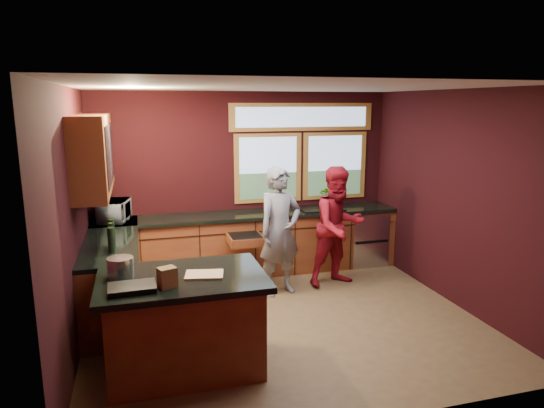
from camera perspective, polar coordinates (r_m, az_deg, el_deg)
name	(u,v)px	position (r m, az deg, el deg)	size (l,w,h in m)	color
floor	(284,319)	(5.94, 1.38, -13.42)	(4.50, 4.50, 0.00)	brown
room_shell	(226,168)	(5.59, -5.38, 4.24)	(4.52, 4.02, 2.71)	black
back_counter	(264,242)	(7.35, -0.99, -4.51)	(4.50, 0.64, 0.93)	#5F2316
left_counter	(112,274)	(6.34, -18.26, -7.81)	(0.64, 2.30, 0.93)	#5F2316
island	(184,322)	(4.83, -10.31, -13.52)	(1.55, 1.05, 0.95)	#5F2316
person_grey	(280,231)	(6.43, 0.95, -3.24)	(0.63, 0.41, 1.72)	slate
person_red	(338,226)	(6.83, 7.83, -2.62)	(0.82, 0.64, 1.68)	maroon
microwave	(114,211)	(6.99, -18.07, -0.79)	(0.53, 0.36, 0.29)	#999999
potted_plant	(329,196)	(7.58, 6.73, 0.98)	(0.34, 0.29, 0.37)	#999999
paper_towel	(268,203)	(7.23, -0.49, 0.15)	(0.12, 0.12, 0.28)	white
cutting_board	(204,275)	(4.62, -7.97, -8.23)	(0.35, 0.25, 0.02)	tan
stock_pot	(121,267)	(4.76, -17.39, -7.07)	(0.24, 0.24, 0.18)	#BBBBC0
paper_bag	(167,277)	(4.38, -12.23, -8.43)	(0.15, 0.12, 0.18)	brown
black_tray	(132,288)	(4.40, -16.14, -9.46)	(0.40, 0.28, 0.05)	black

